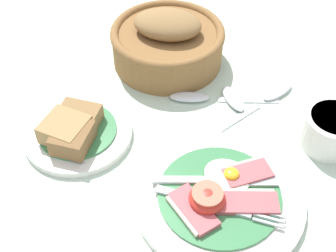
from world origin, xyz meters
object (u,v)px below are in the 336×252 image
Objects in this scene: sugar_cup at (332,129)px; teaspoon_near_cup at (267,98)px; bread_plate at (75,131)px; breakfast_plate at (219,196)px; teaspoon_stray at (240,109)px; teaspoon_by_saucer at (205,98)px; bread_basket at (168,42)px.

teaspoon_near_cup is at bearing 158.90° from sugar_cup.
bread_plate is at bearing 156.51° from teaspoon_near_cup.
breakfast_plate is 2.60× the size of sugar_cup.
teaspoon_by_saucer is at bearing 43.31° from teaspoon_stray.
bread_basket reaches higher than sugar_cup.
bread_plate is 0.23m from teaspoon_by_saucer.
teaspoon_near_cup is at bearing 44.34° from bread_plate.
bread_basket reaches higher than bread_plate.
teaspoon_by_saucer is at bearing 140.27° from teaspoon_near_cup.
bread_plate is 1.86× the size of sugar_cup.
teaspoon_near_cup is (-0.12, 0.05, -0.03)m from sugar_cup.
teaspoon_by_saucer is at bearing 120.98° from breakfast_plate.
sugar_cup is at bearing -10.50° from bread_basket.
bread_basket is (-0.33, 0.06, 0.01)m from sugar_cup.
sugar_cup reaches higher than teaspoon_near_cup.
teaspoon_near_cup is at bearing 93.29° from breakfast_plate.
teaspoon_near_cup and teaspoon_stray have the same top height.
breakfast_plate is at bearing 94.35° from teaspoon_by_saucer.
bread_plate is at bearing 25.29° from teaspoon_by_saucer.
bread_basket is (0.03, 0.25, 0.03)m from bread_plate.
bread_plate reaches higher than teaspoon_by_saucer.
teaspoon_near_cup is (0.10, 0.05, 0.00)m from teaspoon_by_saucer.
bread_plate is 0.28m from teaspoon_stray.
sugar_cup is 0.45× the size of bread_basket.
sugar_cup is 0.34m from bread_basket.
bread_basket reaches higher than teaspoon_by_saucer.
teaspoon_near_cup is at bearing -3.91° from bread_basket.
teaspoon_by_saucer is 1.14× the size of teaspoon_stray.
bread_basket is at bearing 108.25° from teaspoon_near_cup.
bread_plate is at bearing -152.50° from sugar_cup.
sugar_cup is 0.60× the size of teaspoon_stray.
teaspoon_near_cup is (-0.01, 0.24, -0.01)m from breakfast_plate.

